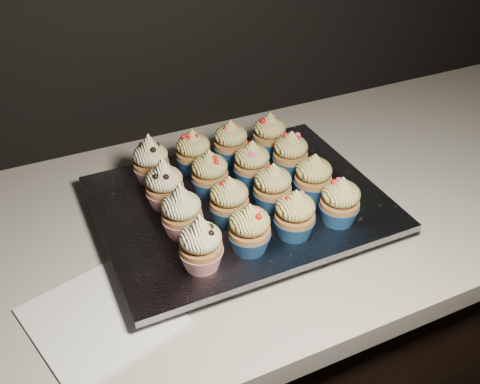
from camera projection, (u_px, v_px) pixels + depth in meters
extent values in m
cube|color=silver|center=(104.00, 256.00, 0.87)|extent=(2.44, 0.64, 0.04)
cube|color=white|center=(102.00, 316.00, 0.74)|extent=(0.22, 0.22, 0.00)
cube|color=black|center=(240.00, 210.00, 0.91)|extent=(0.43, 0.33, 0.02)
cube|color=silver|center=(240.00, 203.00, 0.90)|extent=(0.47, 0.36, 0.01)
cone|color=maroon|center=(202.00, 258.00, 0.76)|extent=(0.06, 0.06, 0.03)
ellipsoid|color=#F8EAAE|center=(200.00, 237.00, 0.74)|extent=(0.06, 0.06, 0.04)
cone|color=#F8EAAE|center=(200.00, 222.00, 0.72)|extent=(0.03, 0.03, 0.03)
cone|color=navy|center=(249.00, 241.00, 0.79)|extent=(0.06, 0.06, 0.03)
ellipsoid|color=#DFCC71|center=(250.00, 221.00, 0.77)|extent=(0.06, 0.06, 0.04)
cone|color=#DFCC71|center=(250.00, 209.00, 0.76)|extent=(0.03, 0.03, 0.02)
cone|color=navy|center=(294.00, 226.00, 0.82)|extent=(0.06, 0.06, 0.03)
ellipsoid|color=#DFCC71|center=(295.00, 207.00, 0.80)|extent=(0.06, 0.06, 0.04)
cone|color=#DFCC71|center=(296.00, 194.00, 0.78)|extent=(0.03, 0.03, 0.02)
cone|color=navy|center=(338.00, 213.00, 0.85)|extent=(0.06, 0.06, 0.03)
ellipsoid|color=#DFCC71|center=(341.00, 194.00, 0.82)|extent=(0.06, 0.06, 0.04)
cone|color=#DFCC71|center=(343.00, 182.00, 0.81)|extent=(0.03, 0.03, 0.02)
cone|color=maroon|center=(183.00, 225.00, 0.82)|extent=(0.06, 0.06, 0.03)
ellipsoid|color=#F8EAAE|center=(181.00, 205.00, 0.80)|extent=(0.06, 0.06, 0.04)
cone|color=#F8EAAE|center=(180.00, 190.00, 0.78)|extent=(0.03, 0.03, 0.03)
cone|color=navy|center=(229.00, 212.00, 0.85)|extent=(0.06, 0.06, 0.03)
ellipsoid|color=#DFCC71|center=(229.00, 193.00, 0.82)|extent=(0.06, 0.06, 0.04)
cone|color=#DFCC71|center=(229.00, 181.00, 0.81)|extent=(0.03, 0.03, 0.02)
cone|color=navy|center=(272.00, 199.00, 0.88)|extent=(0.06, 0.06, 0.03)
ellipsoid|color=#DFCC71|center=(273.00, 180.00, 0.85)|extent=(0.06, 0.06, 0.04)
cone|color=#DFCC71|center=(273.00, 168.00, 0.84)|extent=(0.03, 0.03, 0.02)
cone|color=navy|center=(312.00, 189.00, 0.90)|extent=(0.06, 0.06, 0.03)
ellipsoid|color=#DFCC71|center=(314.00, 170.00, 0.88)|extent=(0.06, 0.06, 0.04)
cone|color=#DFCC71|center=(315.00, 158.00, 0.86)|extent=(0.03, 0.03, 0.02)
cone|color=maroon|center=(166.00, 198.00, 0.88)|extent=(0.06, 0.06, 0.03)
ellipsoid|color=#F8EAAE|center=(164.00, 179.00, 0.86)|extent=(0.06, 0.06, 0.04)
cone|color=#F8EAAE|center=(163.00, 164.00, 0.84)|extent=(0.03, 0.03, 0.03)
cone|color=navy|center=(210.00, 185.00, 0.91)|extent=(0.06, 0.06, 0.03)
ellipsoid|color=#DFCC71|center=(210.00, 166.00, 0.89)|extent=(0.06, 0.06, 0.04)
cone|color=#DFCC71|center=(209.00, 154.00, 0.87)|extent=(0.03, 0.03, 0.02)
cone|color=navy|center=(252.00, 175.00, 0.93)|extent=(0.06, 0.06, 0.03)
ellipsoid|color=#DFCC71|center=(252.00, 157.00, 0.91)|extent=(0.06, 0.06, 0.04)
cone|color=#DFCC71|center=(252.00, 145.00, 0.90)|extent=(0.03, 0.03, 0.02)
cone|color=navy|center=(290.00, 165.00, 0.96)|extent=(0.06, 0.06, 0.03)
ellipsoid|color=#DFCC71|center=(291.00, 147.00, 0.94)|extent=(0.06, 0.06, 0.04)
cone|color=#DFCC71|center=(292.00, 135.00, 0.92)|extent=(0.03, 0.03, 0.02)
cone|color=maroon|center=(152.00, 173.00, 0.94)|extent=(0.06, 0.06, 0.03)
ellipsoid|color=#F8EAAE|center=(150.00, 155.00, 0.91)|extent=(0.06, 0.06, 0.04)
cone|color=#F8EAAE|center=(149.00, 141.00, 0.90)|extent=(0.03, 0.03, 0.03)
cone|color=navy|center=(194.00, 163.00, 0.96)|extent=(0.06, 0.06, 0.03)
ellipsoid|color=#DFCC71|center=(193.00, 145.00, 0.94)|extent=(0.06, 0.06, 0.04)
cone|color=#DFCC71|center=(192.00, 134.00, 0.93)|extent=(0.03, 0.03, 0.02)
cone|color=navy|center=(231.00, 153.00, 0.99)|extent=(0.06, 0.06, 0.03)
ellipsoid|color=#DFCC71|center=(231.00, 135.00, 0.97)|extent=(0.06, 0.06, 0.04)
cone|color=#DFCC71|center=(231.00, 124.00, 0.95)|extent=(0.03, 0.03, 0.02)
cone|color=navy|center=(269.00, 145.00, 1.01)|extent=(0.06, 0.06, 0.03)
ellipsoid|color=#DFCC71|center=(270.00, 128.00, 0.99)|extent=(0.06, 0.06, 0.04)
cone|color=#DFCC71|center=(270.00, 117.00, 0.98)|extent=(0.03, 0.03, 0.02)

